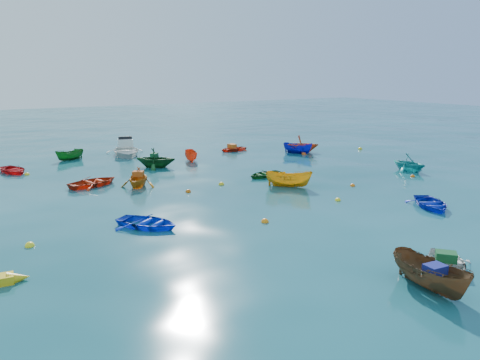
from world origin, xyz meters
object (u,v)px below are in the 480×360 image
dinghy_blue_sw (148,227)px  dinghy_white_near (445,270)px  motorboat_white (126,155)px  dinghy_blue_se (431,207)px

dinghy_blue_sw → dinghy_white_near: dinghy_blue_sw is taller
dinghy_blue_sw → motorboat_white: bearing=39.5°
dinghy_white_near → motorboat_white: (-2.48, 29.27, 0.00)m
dinghy_white_near → dinghy_blue_se: bearing=88.7°
dinghy_white_near → motorboat_white: size_ratio=0.63×
dinghy_blue_se → motorboat_white: (-8.87, 23.80, 0.00)m
dinghy_white_near → motorboat_white: bearing=143.0°
motorboat_white → dinghy_blue_se: bearing=-56.8°
dinghy_blue_se → motorboat_white: bearing=141.3°
dinghy_white_near → dinghy_blue_se: dinghy_blue_se is taller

